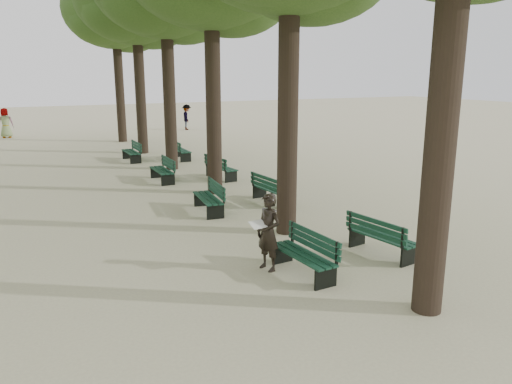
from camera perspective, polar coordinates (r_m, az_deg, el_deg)
name	(u,v)px	position (r m, az deg, el deg)	size (l,w,h in m)	color
ground	(296,284)	(10.23, 4.64, -10.46)	(120.00, 120.00, 0.00)	#BEB88F
tree_central_5	(115,10)	(31.80, -15.85, 19.38)	(6.00, 6.00, 9.95)	#33261C
bench_left_0	(303,262)	(10.59, 5.35, -8.02)	(0.67, 1.83, 0.92)	black
bench_left_1	(208,204)	(15.19, -5.47, -1.32)	(0.77, 1.85, 0.92)	black
bench_left_2	(162,175)	(19.73, -10.68, 1.96)	(0.59, 1.81, 0.92)	black
bench_left_3	(132,155)	(24.62, -14.04, 4.07)	(0.59, 1.81, 0.92)	black
bench_right_0	(382,244)	(12.00, 14.19, -5.76)	(0.81, 1.86, 0.92)	black
bench_right_1	(272,195)	(16.23, 1.83, -0.30)	(0.68, 1.83, 0.92)	black
bench_right_2	(221,172)	(19.97, -3.99, 2.31)	(0.77, 1.85, 0.92)	black
bench_right_3	(181,154)	(24.63, -8.57, 4.33)	(0.63, 1.82, 0.92)	black
man_with_map	(268,232)	(10.63, 1.42, -4.62)	(0.69, 0.74, 1.68)	black
pedestrian_b	(187,117)	(37.48, -7.92, 8.48)	(1.19, 0.37, 1.85)	#262628
pedestrian_d	(6,123)	(36.27, -26.71, 7.06)	(0.94, 0.38, 1.92)	#262628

